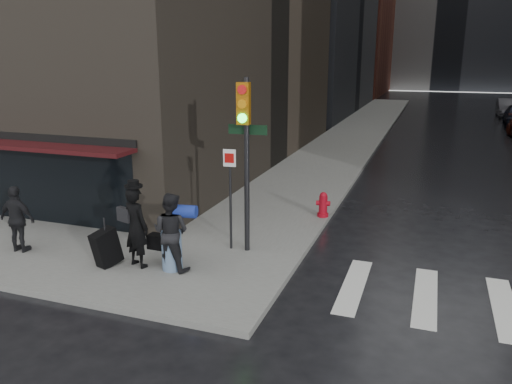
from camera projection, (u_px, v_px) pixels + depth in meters
ground at (200, 281)px, 11.89m from camera, size 140.00×140.00×0.00m
sidewalk_left at (361, 128)px, 36.40m from camera, size 4.00×50.00×0.15m
storefront at (20, 169)px, 15.40m from camera, size 8.40×1.11×2.83m
man_overcoat at (130, 230)px, 12.17m from camera, size 1.42×1.03×2.22m
man_jeans at (171, 232)px, 11.97m from camera, size 1.37×0.75×1.93m
man_greycoat at (18, 219)px, 13.10m from camera, size 1.06×0.46×1.79m
traffic_light at (244, 143)px, 12.55m from camera, size 1.13×0.53×4.54m
fire_hydrant at (323, 206)px, 16.10m from camera, size 0.46×0.36×0.82m
parked_car_5 at (508, 108)px, 43.64m from camera, size 1.80×4.84×1.58m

